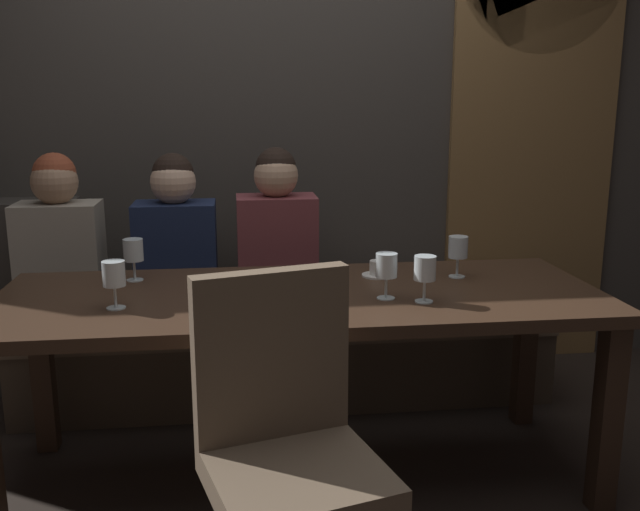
% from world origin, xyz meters
% --- Properties ---
extents(ground, '(9.00, 9.00, 0.00)m').
position_xyz_m(ground, '(0.00, 0.00, 0.00)').
color(ground, black).
extents(back_wall_tiled, '(6.00, 0.12, 3.00)m').
position_xyz_m(back_wall_tiled, '(0.00, 1.22, 1.50)').
color(back_wall_tiled, '#423D38').
rests_on(back_wall_tiled, ground).
extents(arched_door, '(0.90, 0.05, 2.55)m').
position_xyz_m(arched_door, '(1.35, 1.15, 1.36)').
color(arched_door, olive).
rests_on(arched_door, ground).
extents(dining_table, '(2.20, 0.84, 0.74)m').
position_xyz_m(dining_table, '(0.00, 0.00, 0.65)').
color(dining_table, '#342217').
rests_on(dining_table, ground).
extents(banquette_bench, '(2.50, 0.44, 0.45)m').
position_xyz_m(banquette_bench, '(0.00, 0.70, 0.23)').
color(banquette_bench, '#4A3C2E').
rests_on(banquette_bench, ground).
extents(chair_near_side, '(0.54, 0.54, 0.98)m').
position_xyz_m(chair_near_side, '(-0.11, -0.72, 0.56)').
color(chair_near_side, '#3D281C').
rests_on(chair_near_side, ground).
extents(diner_redhead, '(0.36, 0.24, 0.75)m').
position_xyz_m(diner_redhead, '(-1.01, 0.70, 0.80)').
color(diner_redhead, '#9E9384').
rests_on(diner_redhead, banquette_bench).
extents(diner_bearded, '(0.36, 0.24, 0.75)m').
position_xyz_m(diner_bearded, '(-0.50, 0.69, 0.80)').
color(diner_bearded, '#192342').
rests_on(diner_bearded, banquette_bench).
extents(diner_far_end, '(0.36, 0.24, 0.77)m').
position_xyz_m(diner_far_end, '(-0.04, 0.70, 0.81)').
color(diner_far_end, brown).
rests_on(diner_far_end, banquette_bench).
extents(wine_glass_end_left, '(0.08, 0.08, 0.16)m').
position_xyz_m(wine_glass_end_left, '(0.63, 0.14, 0.86)').
color(wine_glass_end_left, silver).
rests_on(wine_glass_end_left, dining_table).
extents(wine_glass_near_right, '(0.08, 0.08, 0.16)m').
position_xyz_m(wine_glass_near_right, '(-0.63, 0.25, 0.86)').
color(wine_glass_near_right, silver).
rests_on(wine_glass_near_right, dining_table).
extents(wine_glass_near_left, '(0.08, 0.08, 0.16)m').
position_xyz_m(wine_glass_near_left, '(0.29, -0.12, 0.86)').
color(wine_glass_near_left, silver).
rests_on(wine_glass_near_left, dining_table).
extents(wine_glass_center_back, '(0.08, 0.08, 0.16)m').
position_xyz_m(wine_glass_center_back, '(-0.64, -0.12, 0.86)').
color(wine_glass_center_back, silver).
rests_on(wine_glass_center_back, dining_table).
extents(wine_glass_far_right, '(0.08, 0.08, 0.16)m').
position_xyz_m(wine_glass_far_right, '(0.41, -0.17, 0.85)').
color(wine_glass_far_right, silver).
rests_on(wine_glass_far_right, dining_table).
extents(espresso_cup, '(0.12, 0.12, 0.06)m').
position_xyz_m(espresso_cup, '(0.32, 0.19, 0.77)').
color(espresso_cup, white).
rests_on(espresso_cup, dining_table).
extents(dessert_plate, '(0.19, 0.19, 0.05)m').
position_xyz_m(dessert_plate, '(-0.13, 0.04, 0.75)').
color(dessert_plate, white).
rests_on(dessert_plate, dining_table).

